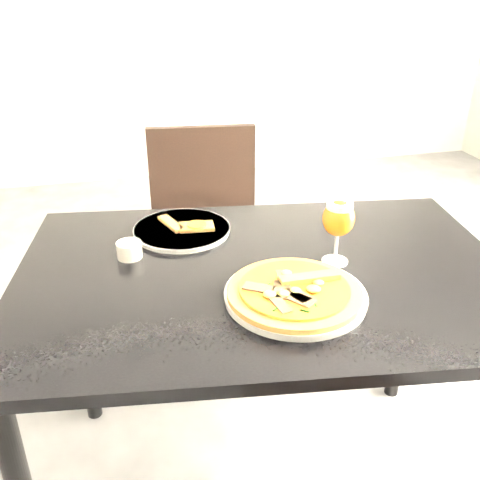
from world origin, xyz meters
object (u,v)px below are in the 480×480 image
object	(u,v)px
chair_far	(206,242)
beer_glass	(339,219)
dining_table	(264,300)
pizza	(295,291)

from	to	relation	value
chair_far	beer_glass	distance (m)	0.81
dining_table	pizza	xyz separation A→B (m)	(0.02, -0.15, 0.12)
chair_far	pizza	distance (m)	0.88
dining_table	pizza	bearing A→B (deg)	-72.58
pizza	beer_glass	size ratio (longest dim) A/B	1.80
pizza	beer_glass	distance (m)	0.23
pizza	beer_glass	xyz separation A→B (m)	(0.16, 0.14, 0.09)
beer_glass	chair_far	bearing A→B (deg)	106.39
chair_far	pizza	bearing A→B (deg)	-80.00
chair_far	beer_glass	bearing A→B (deg)	-66.72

